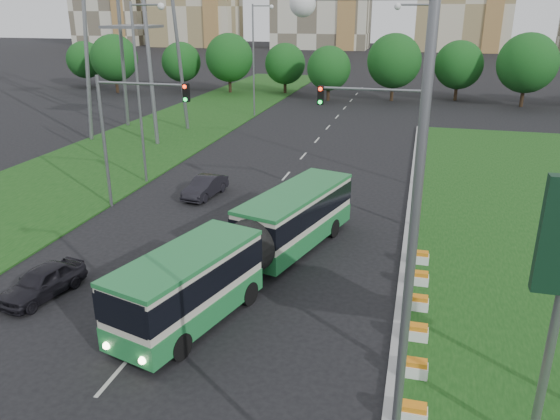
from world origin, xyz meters
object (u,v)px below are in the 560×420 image
(pedestrian, at_px, (152,313))
(shopping_trolley, at_px, (123,336))
(traffic_mast_left, at_px, (127,122))
(articulated_bus, at_px, (250,244))
(car_left_near, at_px, (42,282))
(traffic_mast_median, at_px, (391,133))
(car_left_far, at_px, (205,187))

(pedestrian, relative_size, shopping_trolley, 2.90)
(traffic_mast_left, bearing_deg, pedestrian, -58.68)
(pedestrian, xyz_separation_m, shopping_trolley, (-0.74, -0.88, -0.56))
(articulated_bus, xyz_separation_m, car_left_near, (-8.02, -4.01, -0.94))
(traffic_mast_median, height_order, traffic_mast_left, same)
(shopping_trolley, bearing_deg, articulated_bus, 83.56)
(articulated_bus, xyz_separation_m, car_left_far, (-6.27, 10.06, -0.96))
(traffic_mast_left, xyz_separation_m, pedestrian, (7.46, -12.26, -4.50))
(car_left_near, bearing_deg, traffic_mast_left, 109.30)
(car_left_far, distance_m, pedestrian, 16.02)
(articulated_bus, height_order, shopping_trolley, articulated_bus)
(pedestrian, bearing_deg, car_left_near, 99.57)
(traffic_mast_left, xyz_separation_m, car_left_far, (3.37, 3.23, -4.69))
(car_left_far, relative_size, pedestrian, 2.35)
(articulated_bus, distance_m, car_left_far, 11.90)
(articulated_bus, relative_size, pedestrian, 9.41)
(car_left_near, relative_size, pedestrian, 2.32)
(traffic_mast_median, xyz_separation_m, shopping_trolley, (-8.44, -14.14, -5.06))
(car_left_near, xyz_separation_m, car_left_far, (1.75, 14.08, -0.01))
(articulated_bus, distance_m, shopping_trolley, 7.07)
(car_left_near, distance_m, pedestrian, 6.01)
(traffic_mast_median, distance_m, traffic_mast_left, 15.19)
(traffic_mast_median, relative_size, articulated_bus, 0.50)
(traffic_mast_left, bearing_deg, shopping_trolley, -62.93)
(traffic_mast_median, bearing_deg, traffic_mast_left, -176.23)
(car_left_near, relative_size, shopping_trolley, 6.72)
(shopping_trolley, bearing_deg, pedestrian, 68.29)
(car_left_far, relative_size, shopping_trolley, 6.81)
(articulated_bus, relative_size, car_left_far, 4.00)
(traffic_mast_left, height_order, articulated_bus, traffic_mast_left)
(car_left_near, bearing_deg, car_left_far, 93.73)
(articulated_bus, distance_m, car_left_near, 9.02)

